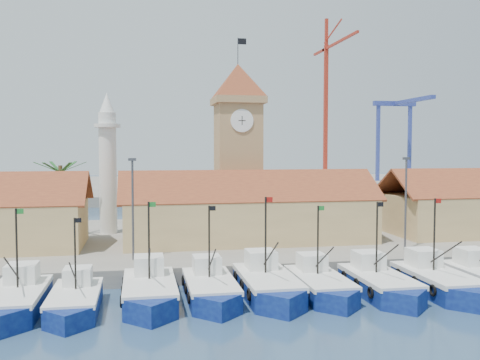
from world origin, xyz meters
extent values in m
plane|color=navy|center=(0.00, 0.00, 0.00)|extent=(400.00, 400.00, 0.00)
cube|color=gray|center=(0.00, 24.00, 0.75)|extent=(140.00, 32.00, 1.50)
cube|color=gray|center=(0.00, 110.00, 1.00)|extent=(240.00, 80.00, 2.00)
cube|color=#0B1255|center=(-19.88, 2.96, 0.51)|extent=(3.59, 8.12, 1.85)
cube|color=#0B1255|center=(-19.88, -1.10, 0.51)|extent=(3.59, 3.59, 1.85)
cube|color=silver|center=(-19.88, 2.96, 1.44)|extent=(3.66, 8.35, 0.36)
cube|color=silver|center=(-19.88, 5.00, 2.26)|extent=(2.15, 2.26, 1.44)
cylinder|color=black|center=(-19.88, 3.48, 4.31)|extent=(0.14, 0.14, 5.74)
cube|color=#197226|center=(-19.62, 3.48, 6.97)|extent=(0.51, 0.02, 0.36)
cube|color=#0B1255|center=(-15.88, 2.36, 0.47)|extent=(3.26, 7.37, 1.68)
cube|color=#0B1255|center=(-15.88, -1.32, 0.47)|extent=(3.26, 3.26, 1.68)
cube|color=silver|center=(-15.88, 2.36, 1.30)|extent=(3.32, 7.58, 0.33)
cube|color=silver|center=(-15.88, 4.21, 2.05)|extent=(1.95, 2.05, 1.30)
cylinder|color=black|center=(-15.88, 2.83, 3.91)|extent=(0.13, 0.13, 5.21)
cube|color=black|center=(-15.65, 2.83, 6.33)|extent=(0.47, 0.02, 0.33)
cube|color=#0B1255|center=(-10.75, 3.55, 0.53)|extent=(3.71, 8.40, 1.91)
cube|color=#0B1255|center=(-10.75, -0.65, 0.53)|extent=(3.71, 3.71, 1.91)
cube|color=silver|center=(-10.75, 3.55, 1.49)|extent=(3.79, 8.64, 0.37)
cube|color=silver|center=(-10.75, 5.65, 2.33)|extent=(2.23, 2.33, 1.49)
cylinder|color=black|center=(-10.75, 4.08, 4.46)|extent=(0.15, 0.15, 5.94)
cube|color=#197226|center=(-10.49, 4.08, 7.22)|extent=(0.53, 0.02, 0.37)
cube|color=#0B1255|center=(-6.25, 3.60, 0.50)|extent=(3.52, 7.97, 1.81)
cube|color=#0B1255|center=(-6.25, -0.38, 0.50)|extent=(3.52, 3.52, 1.81)
cube|color=silver|center=(-6.25, 3.60, 1.41)|extent=(3.59, 8.19, 0.35)
cube|color=silver|center=(-6.25, 5.59, 2.21)|extent=(2.11, 2.21, 1.41)
cylinder|color=black|center=(-6.25, 4.10, 4.22)|extent=(0.14, 0.14, 5.63)
cube|color=black|center=(-6.00, 4.10, 6.84)|extent=(0.50, 0.02, 0.35)
cube|color=#0B1255|center=(-1.84, 3.65, 0.54)|extent=(3.81, 8.63, 1.96)
cube|color=#0B1255|center=(-1.84, -0.67, 0.54)|extent=(3.81, 3.81, 1.96)
cube|color=silver|center=(-1.84, 3.65, 1.53)|extent=(3.89, 8.87, 0.38)
cube|color=silver|center=(-1.84, 5.80, 2.40)|extent=(2.29, 2.40, 1.53)
cylinder|color=black|center=(-1.84, 4.19, 4.58)|extent=(0.15, 0.15, 6.10)
cube|color=#A5140F|center=(-1.56, 4.19, 7.41)|extent=(0.54, 0.02, 0.38)
cube|color=#0B1255|center=(2.24, 3.21, 0.49)|extent=(3.46, 7.82, 1.78)
cube|color=#0B1255|center=(2.24, -0.70, 0.49)|extent=(3.46, 3.46, 1.78)
cube|color=silver|center=(2.24, 3.21, 1.38)|extent=(3.53, 8.04, 0.35)
cube|color=silver|center=(2.24, 5.17, 2.17)|extent=(2.07, 2.17, 1.38)
cylinder|color=black|center=(2.24, 3.71, 4.15)|extent=(0.14, 0.14, 5.53)
cube|color=#197226|center=(2.49, 3.71, 6.71)|extent=(0.49, 0.02, 0.35)
cube|color=#0B1255|center=(6.86, 2.57, 0.51)|extent=(3.59, 8.13, 1.85)
cube|color=#0B1255|center=(6.86, -1.50, 0.51)|extent=(3.59, 3.59, 1.85)
cube|color=silver|center=(6.86, 2.57, 1.44)|extent=(3.67, 8.36, 0.36)
cube|color=silver|center=(6.86, 4.60, 2.26)|extent=(2.16, 2.26, 1.44)
cylinder|color=black|center=(6.86, 3.08, 4.31)|extent=(0.14, 0.14, 5.75)
cube|color=black|center=(7.12, 3.08, 6.98)|extent=(0.51, 0.02, 0.36)
cube|color=#0B1255|center=(11.60, 2.23, 0.53)|extent=(3.71, 8.39, 1.91)
cube|color=#0B1255|center=(11.60, -1.96, 0.53)|extent=(3.71, 3.71, 1.91)
cube|color=silver|center=(11.60, 2.23, 1.48)|extent=(3.78, 8.62, 0.37)
cube|color=silver|center=(11.60, 4.33, 2.33)|extent=(2.22, 2.33, 1.48)
cylinder|color=black|center=(11.60, 2.76, 4.45)|extent=(0.15, 0.15, 5.93)
cube|color=#A5140F|center=(11.87, 2.76, 7.20)|extent=(0.53, 0.02, 0.37)
cube|color=silver|center=(16.01, 4.34, 2.26)|extent=(2.16, 2.26, 1.44)
cube|color=tan|center=(0.00, 20.00, 3.75)|extent=(26.00, 10.00, 4.50)
cube|color=#974A26|center=(0.00, 17.50, 7.50)|extent=(27.04, 5.13, 3.21)
cube|color=#974A26|center=(0.00, 22.50, 7.50)|extent=(27.04, 5.13, 3.21)
cube|color=#A37D54|center=(0.00, 26.00, 9.00)|extent=(5.00, 5.00, 15.00)
cube|color=#A37D54|center=(0.00, 26.00, 16.90)|extent=(5.80, 5.80, 0.80)
pyramid|color=#974A26|center=(0.00, 26.00, 19.20)|extent=(5.80, 5.80, 4.00)
cylinder|color=white|center=(0.00, 23.45, 14.50)|extent=(2.60, 0.15, 2.60)
cube|color=black|center=(0.00, 23.37, 14.50)|extent=(0.08, 0.02, 1.00)
cube|color=black|center=(0.00, 23.37, 14.50)|extent=(0.80, 0.02, 0.08)
cylinder|color=#3F3F44|center=(0.00, 26.00, 22.70)|extent=(0.10, 0.10, 3.00)
cube|color=black|center=(0.50, 26.00, 23.80)|extent=(1.00, 0.03, 0.70)
cylinder|color=silver|center=(-15.00, 28.00, 8.50)|extent=(2.00, 2.00, 14.00)
cylinder|color=silver|center=(-15.00, 28.00, 14.00)|extent=(3.00, 3.00, 0.40)
cone|color=silver|center=(-15.00, 28.00, 16.60)|extent=(1.80, 1.80, 2.40)
cylinder|color=brown|center=(-20.00, 26.00, 5.50)|extent=(0.44, 0.44, 8.00)
cube|color=#1C511F|center=(-18.60, 26.00, 9.30)|extent=(2.80, 0.35, 1.18)
cube|color=#1C511F|center=(-19.30, 27.21, 9.30)|extent=(1.71, 2.60, 1.18)
cube|color=#1C511F|center=(-20.70, 27.21, 9.30)|extent=(1.71, 2.60, 1.18)
cube|color=#1C511F|center=(-21.40, 26.00, 9.30)|extent=(2.80, 0.35, 1.18)
cube|color=#1C511F|center=(-20.70, 24.79, 9.30)|extent=(1.71, 2.60, 1.18)
cube|color=#1C511F|center=(-19.30, 24.79, 9.30)|extent=(1.71, 2.60, 1.18)
cylinder|color=#3F3F44|center=(-12.00, 12.00, 6.00)|extent=(0.20, 0.20, 9.00)
cube|color=#3F3F44|center=(-12.00, 12.00, 10.40)|extent=(0.70, 0.25, 0.25)
cylinder|color=#3F3F44|center=(14.00, 12.00, 6.00)|extent=(0.20, 0.20, 9.00)
cube|color=#3F3F44|center=(14.00, 12.00, 10.40)|extent=(0.70, 0.25, 0.25)
cube|color=#A92A1A|center=(39.15, 105.00, 20.85)|extent=(1.00, 1.00, 37.71)
cube|color=#A92A1A|center=(39.15, 95.41, 38.71)|extent=(0.60, 23.97, 0.60)
cube|color=#A92A1A|center=(39.15, 110.00, 38.71)|extent=(0.60, 10.00, 0.60)
cube|color=#A92A1A|center=(39.15, 105.00, 43.21)|extent=(0.80, 0.80, 7.00)
cube|color=#314096|center=(57.00, 110.00, 13.00)|extent=(0.90, 0.90, 22.00)
cube|color=#314096|center=(67.00, 110.00, 13.00)|extent=(0.90, 0.90, 22.00)
cube|color=#314096|center=(62.00, 110.00, 24.50)|extent=(13.00, 1.40, 1.40)
cube|color=#314096|center=(62.00, 100.00, 24.50)|extent=(1.40, 22.00, 1.00)
camera|label=1|loc=(-11.38, -35.73, 11.33)|focal=40.00mm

